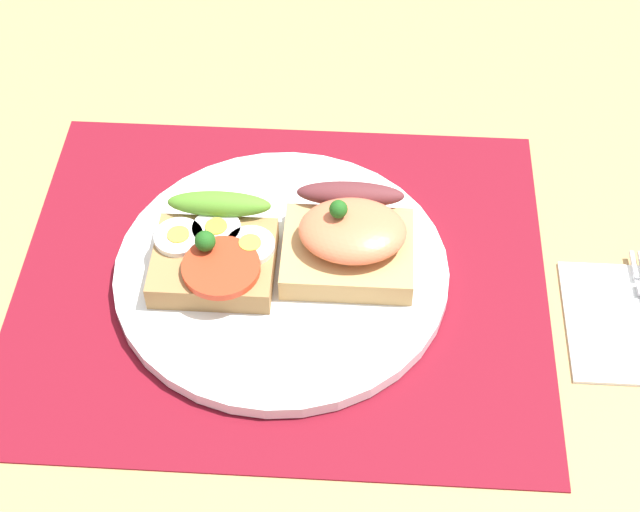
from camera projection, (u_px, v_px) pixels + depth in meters
ground_plane at (283, 291)px, 78.15cm from camera, size 120.00×90.00×3.20cm
placemat at (282, 277)px, 76.82cm from camera, size 41.40×34.66×0.30cm
plate at (282, 272)px, 76.29cm from camera, size 26.03×26.03×1.12cm
sandwich_egg_tomato at (215, 252)px, 74.75cm from camera, size 9.34×10.01×4.30cm
sandwich_salmon at (350, 238)px, 74.92cm from camera, size 10.03×9.72×5.99cm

